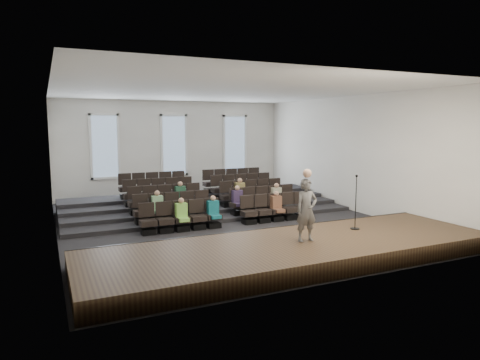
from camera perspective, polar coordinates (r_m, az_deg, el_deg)
name	(u,v)px	position (r m, az deg, el deg)	size (l,w,h in m)	color
ground	(225,222)	(16.61, -1.96, -5.66)	(14.00, 14.00, 0.00)	black
ceiling	(225,91)	(16.25, -2.04, 11.83)	(12.00, 14.00, 0.02)	white
wall_back	(174,149)	(22.86, -8.83, 4.12)	(12.00, 0.04, 5.00)	white
wall_front	(342,178)	(10.16, 13.48, 0.23)	(12.00, 0.04, 5.00)	white
wall_left	(52,164)	(14.99, -23.76, 2.01)	(0.04, 14.00, 5.00)	white
wall_right	(352,154)	(19.37, 14.69, 3.42)	(0.04, 14.00, 5.00)	white
stage	(296,251)	(12.16, 7.50, -9.34)	(11.80, 3.60, 0.50)	#44321D
stage_lip	(266,236)	(13.63, 3.50, -7.46)	(11.80, 0.06, 0.52)	black
risers	(198,204)	(19.48, -5.58, -3.19)	(11.80, 4.80, 0.60)	black
seating_rows	(211,199)	(17.88, -3.89, -2.53)	(6.80, 4.70, 1.67)	black
windows	(174,145)	(22.79, -8.79, 4.61)	(8.44, 0.10, 3.24)	white
audience	(222,200)	(16.74, -2.40, -2.73)	(5.45, 2.64, 1.10)	#90DA57
speaker	(306,210)	(12.05, 8.85, -3.99)	(0.64, 0.42, 1.75)	#585654
mic_stand	(355,213)	(13.82, 15.13, -4.27)	(0.29, 0.29, 1.71)	black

